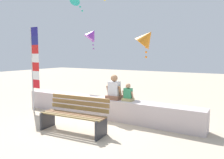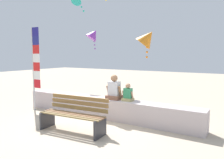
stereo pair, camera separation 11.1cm
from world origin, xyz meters
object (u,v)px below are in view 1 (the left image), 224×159
object	(u,v)px
kite_purple	(92,34)
person_child	(128,94)
kite_orange	(146,38)
person_adult	(114,90)
park_bench	(75,115)
flag_banner	(34,63)

from	to	relation	value
kite_purple	person_child	bearing A→B (deg)	-42.04
kite_purple	kite_orange	world-z (taller)	kite_purple
person_adult	kite_orange	world-z (taller)	kite_orange
person_child	kite_orange	size ratio (longest dim) A/B	0.43
park_bench	flag_banner	distance (m)	3.00
person_adult	kite_purple	xyz separation A→B (m)	(-3.23, 3.33, 2.05)
kite_purple	kite_orange	xyz separation A→B (m)	(3.32, -1.07, -0.37)
person_child	kite_purple	bearing A→B (deg)	137.96
flag_banner	kite_purple	world-z (taller)	kite_purple
person_child	kite_purple	world-z (taller)	kite_purple
kite_orange	park_bench	bearing A→B (deg)	-96.06
person_child	kite_purple	distance (m)	5.42
person_adult	person_child	world-z (taller)	person_adult
person_child	flag_banner	size ratio (longest dim) A/B	0.18
park_bench	person_adult	world-z (taller)	person_adult
flag_banner	person_adult	bearing A→B (deg)	10.95
park_bench	kite_purple	distance (m)	6.17
kite_orange	person_adult	bearing A→B (deg)	-92.33
park_bench	person_child	world-z (taller)	person_child
flag_banner	kite_orange	bearing A→B (deg)	43.62
person_child	park_bench	bearing A→B (deg)	-117.59
person_adult	kite_orange	bearing A→B (deg)	87.67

